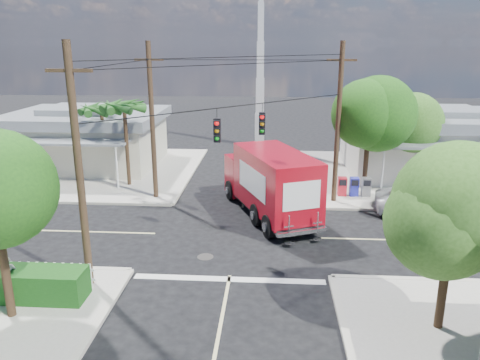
{
  "coord_description": "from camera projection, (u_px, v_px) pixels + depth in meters",
  "views": [
    {
      "loc": [
        1.55,
        -20.67,
        8.89
      ],
      "look_at": [
        0.0,
        2.0,
        2.2
      ],
      "focal_mm": 35.0,
      "sensor_mm": 36.0,
      "label": 1
    }
  ],
  "objects": [
    {
      "name": "building_ne",
      "position": [
        430.0,
        141.0,
        32.37
      ],
      "size": [
        11.8,
        10.2,
        4.5
      ],
      "color": "silver",
      "rests_on": "sidewalk_ne"
    },
    {
      "name": "road_markings",
      "position": [
        235.0,
        249.0,
        20.98
      ],
      "size": [
        32.0,
        32.0,
        0.01
      ],
      "color": "beige",
      "rests_on": "ground"
    },
    {
      "name": "parked_car",
      "position": [
        429.0,
        203.0,
        24.66
      ],
      "size": [
        5.88,
        3.48,
        1.53
      ],
      "primitive_type": "imported",
      "rotation": [
        0.0,
        0.0,
        1.39
      ],
      "color": "silver",
      "rests_on": "ground"
    },
    {
      "name": "picket_fence",
      "position": [
        17.0,
        273.0,
        17.35
      ],
      "size": [
        5.94,
        0.06,
        1.0
      ],
      "color": "silver",
      "rests_on": "sidewalk_sw"
    },
    {
      "name": "sidewalk_nw",
      "position": [
        97.0,
        171.0,
        33.5
      ],
      "size": [
        14.12,
        14.12,
        0.14
      ],
      "color": "#A7A297",
      "rests_on": "ground"
    },
    {
      "name": "radio_tower",
      "position": [
        260.0,
        82.0,
        39.91
      ],
      "size": [
        0.8,
        0.8,
        17.0
      ],
      "color": "silver",
      "rests_on": "ground"
    },
    {
      "name": "palm_nw_back",
      "position": [
        101.0,
        110.0,
        30.31
      ],
      "size": [
        3.01,
        3.08,
        5.19
      ],
      "color": "#422D1C",
      "rests_on": "sidewalk_nw"
    },
    {
      "name": "ground",
      "position": [
        237.0,
        236.0,
        22.39
      ],
      "size": [
        120.0,
        120.0,
        0.0
      ],
      "primitive_type": "plane",
      "color": "black",
      "rests_on": "ground"
    },
    {
      "name": "sidewalk_ne",
      "position": [
        407.0,
        176.0,
        32.07
      ],
      "size": [
        14.12,
        14.12,
        0.14
      ],
      "color": "#A7A297",
      "rests_on": "ground"
    },
    {
      "name": "tree_ne_back",
      "position": [
        404.0,
        121.0,
        29.14
      ],
      "size": [
        3.77,
        3.66,
        5.82
      ],
      "color": "#422D1C",
      "rests_on": "sidewalk_ne"
    },
    {
      "name": "building_nw",
      "position": [
        88.0,
        137.0,
        34.48
      ],
      "size": [
        10.8,
        10.2,
        4.3
      ],
      "color": "beige",
      "rests_on": "sidewalk_nw"
    },
    {
      "name": "palm_nw_front",
      "position": [
        124.0,
        108.0,
        28.64
      ],
      "size": [
        3.01,
        3.08,
        5.59
      ],
      "color": "#422D1C",
      "rests_on": "sidewalk_nw"
    },
    {
      "name": "delivery_truck",
      "position": [
        270.0,
        182.0,
        24.58
      ],
      "size": [
        5.44,
        8.6,
        3.6
      ],
      "color": "black",
      "rests_on": "ground"
    },
    {
      "name": "tree_ne_front",
      "position": [
        370.0,
        117.0,
        27.04
      ],
      "size": [
        4.21,
        4.14,
        6.66
      ],
      "color": "#422D1C",
      "rests_on": "sidewalk_ne"
    },
    {
      "name": "tree_se",
      "position": [
        454.0,
        213.0,
        13.86
      ],
      "size": [
        3.67,
        3.54,
        5.62
      ],
      "color": "#422D1C",
      "rests_on": "sidewalk_se"
    },
    {
      "name": "vending_boxes",
      "position": [
        354.0,
        187.0,
        27.71
      ],
      "size": [
        1.9,
        0.5,
        1.1
      ],
      "color": "red",
      "rests_on": "sidewalk_ne"
    },
    {
      "name": "utility_poles",
      "position": [
        207.0,
        133.0,
        22.71
      ],
      "size": [
        12.0,
        10.68,
        9.0
      ],
      "color": "#473321",
      "rests_on": "ground"
    },
    {
      "name": "pedestrian",
      "position": [
        9.0,
        278.0,
        16.44
      ],
      "size": [
        0.7,
        0.64,
        1.6
      ],
      "primitive_type": "imported",
      "rotation": [
        0.0,
        0.0,
        0.58
      ],
      "color": "beige",
      "rests_on": "sidewalk_sw"
    }
  ]
}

